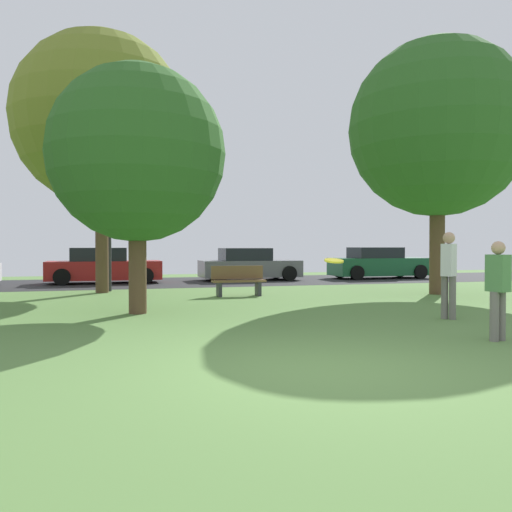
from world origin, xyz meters
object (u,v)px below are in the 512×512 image
parked_car_red (103,267)px  street_lamp_post (109,223)px  person_catcher (449,271)px  maple_tree_far (438,128)px  oak_tree_right (137,154)px  parked_car_green (379,264)px  parked_car_grey (249,265)px  maple_tree_near (101,120)px  frisbee_disc (334,261)px  person_walking (498,286)px  park_bench (238,280)px

parked_car_red → street_lamp_post: bearing=-86.9°
person_catcher → maple_tree_far: bearing=-156.8°
oak_tree_right → parked_car_green: bearing=40.9°
parked_car_red → parked_car_grey: size_ratio=1.03×
oak_tree_right → maple_tree_near: bearing=98.1°
maple_tree_far → maple_tree_near: bearing=161.5°
frisbee_disc → parked_car_red: size_ratio=0.06×
person_catcher → parked_car_green: (5.33, 12.56, -0.33)m
maple_tree_near → person_walking: (6.09, -10.65, -4.65)m
maple_tree_far → park_bench: (-6.09, 1.10, -4.67)m
oak_tree_right → street_lamp_post: oak_tree_right is taller
person_walking → parked_car_grey: size_ratio=0.37×
oak_tree_right → maple_tree_near: maple_tree_near is taller
oak_tree_right → parked_car_red: oak_tree_right is taller
frisbee_disc → park_bench: 8.62m
maple_tree_far → frisbee_disc: (-6.82, -7.44, -3.84)m
frisbee_disc → maple_tree_near: bearing=106.5°
maple_tree_near → parked_car_green: maple_tree_near is taller
person_walking → parked_car_grey: (0.02, 15.29, -0.22)m
street_lamp_post → maple_tree_far: bearing=-21.4°
oak_tree_right → parked_car_green: (11.40, 9.89, -2.86)m
park_bench → street_lamp_post: size_ratio=0.36×
frisbee_disc → parked_car_red: 15.61m
person_walking → street_lamp_post: (-5.86, 11.13, 1.39)m
person_walking → street_lamp_post: street_lamp_post is taller
oak_tree_right → parked_car_grey: oak_tree_right is taller
oak_tree_right → person_catcher: size_ratio=3.08×
maple_tree_far → parked_car_red: bearing=142.0°
park_bench → maple_tree_far: bearing=169.8°
maple_tree_near → street_lamp_post: size_ratio=1.84×
person_catcher → parked_car_red: person_catcher is taller
maple_tree_near → park_bench: (3.94, -2.26, -5.05)m
maple_tree_far → oak_tree_right: (-9.22, -2.27, -1.61)m
frisbee_disc → street_lamp_post: bearing=104.8°
oak_tree_right → person_walking: 7.76m
maple_tree_far → street_lamp_post: (-9.80, 3.84, -2.88)m
person_catcher → street_lamp_post: size_ratio=0.40×
parked_car_green → park_bench: size_ratio=2.82×
parked_car_grey → parked_car_red: bearing=-178.3°
person_walking → oak_tree_right: bearing=33.5°
parked_car_red → maple_tree_near: bearing=-90.1°
oak_tree_right → person_catcher: oak_tree_right is taller
frisbee_disc → park_bench: size_ratio=0.18×
person_walking → parked_car_grey: bearing=-13.1°
frisbee_disc → park_bench: frisbee_disc is taller
parked_car_green → street_lamp_post: size_ratio=1.00×
frisbee_disc → person_walking: bearing=3.2°
parked_car_grey → street_lamp_post: size_ratio=0.95×
park_bench → parked_car_red: bearing=-59.7°
person_catcher → maple_tree_near: bearing=-84.7°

